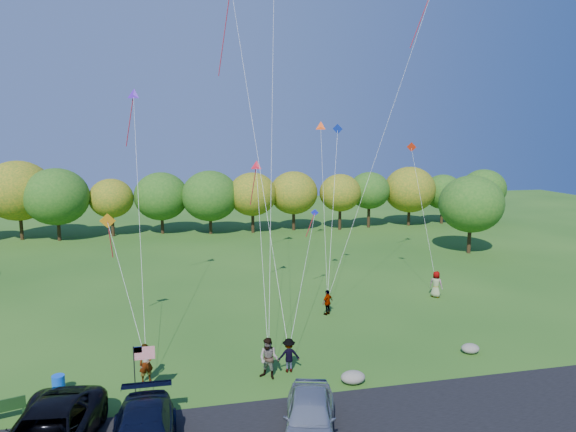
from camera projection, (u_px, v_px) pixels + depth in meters
name	position (u px, v px, depth m)	size (l,w,h in m)	color
ground	(258.00, 390.00, 22.80)	(140.00, 140.00, 0.00)	#225117
treeline	(221.00, 194.00, 56.84)	(76.41, 27.22, 7.99)	#392714
minivan_silver	(310.00, 416.00, 19.13)	(1.90, 4.72, 1.61)	#AEB2B9
flyer_a	(146.00, 363.00, 23.44)	(0.67, 0.44, 1.83)	#4C4C59
flyer_b	(269.00, 359.00, 23.78)	(0.95, 0.74, 1.95)	#4C4C59
flyer_c	(289.00, 355.00, 24.49)	(1.07, 0.61, 1.65)	#4C4C59
flyer_d	(328.00, 302.00, 32.26)	(0.94, 0.39, 1.61)	#4C4C59
flyer_e	(436.00, 284.00, 35.73)	(0.90, 0.59, 1.85)	#4C4C59
park_bench	(3.00, 409.00, 20.28)	(1.65, 0.71, 0.93)	#143312
trash_barrel	(59.00, 384.00, 22.51)	(0.54, 0.54, 0.81)	blue
flag_assembly	(140.00, 360.00, 21.74)	(0.90, 0.58, 2.43)	black
boulder_near	(353.00, 377.00, 23.41)	(1.14, 0.89, 0.57)	gray
boulder_far	(470.00, 348.00, 26.65)	(0.95, 0.79, 0.49)	gray
kites_aloft	(269.00, 39.00, 32.65)	(21.12, 6.53, 20.73)	red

